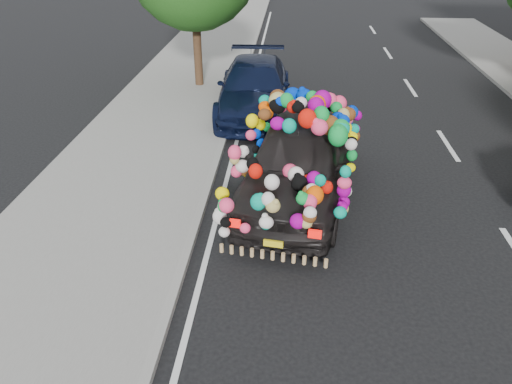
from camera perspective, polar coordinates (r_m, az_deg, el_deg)
ground at (r=9.19m, az=7.13°, el=-6.71°), size 100.00×100.00×0.00m
sidewalk at (r=9.85m, az=-18.77°, el=-5.08°), size 4.00×60.00×0.12m
kerb at (r=9.29m, az=-7.53°, el=-5.78°), size 0.15×60.00×0.13m
plush_art_car at (r=10.31m, az=5.01°, el=5.46°), size 3.22×5.55×2.36m
navy_sedan at (r=15.40m, az=-0.19°, el=11.84°), size 2.23×5.25×1.51m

